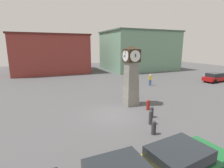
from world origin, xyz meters
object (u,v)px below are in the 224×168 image
pedestrian_crossing_lot (150,79)px  bollard_end_row (148,105)px  clock_tower (131,75)px  bollard_far_row (152,112)px  bollard_mid_row (151,117)px  car_silver_hatch (215,77)px  car_by_building (182,163)px  bollard_near_tower (154,127)px

pedestrian_crossing_lot → bollard_end_row: bearing=-127.2°
clock_tower → bollard_far_row: clock_tower is taller
clock_tower → pedestrian_crossing_lot: size_ratio=3.40×
bollard_mid_row → bollard_end_row: size_ratio=1.14×
bollard_end_row → car_silver_hatch: size_ratio=0.21×
bollard_end_row → car_silver_hatch: 18.07m
car_silver_hatch → car_by_building: bearing=-147.0°
bollard_mid_row → car_silver_hatch: (18.60, 8.50, 0.20)m
clock_tower → bollard_far_row: (-0.04, -3.36, -2.43)m
bollard_mid_row → car_silver_hatch: car_silver_hatch is taller
car_by_building → pedestrian_crossing_lot: pedestrian_crossing_lot is taller
bollard_mid_row → bollard_far_row: size_ratio=1.19×
bollard_mid_row → bollard_end_row: bollard_mid_row is taller
bollard_far_row → pedestrian_crossing_lot: 11.77m
bollard_near_tower → bollard_end_row: size_ratio=1.00×
bollard_mid_row → car_silver_hatch: bearing=24.6°
bollard_far_row → car_silver_hatch: size_ratio=0.20×
bollard_near_tower → bollard_end_row: 4.43m
clock_tower → bollard_far_row: bearing=-90.6°
bollard_mid_row → bollard_far_row: (0.82, 1.00, -0.09)m
bollard_near_tower → car_silver_hatch: 21.67m
bollard_end_row → clock_tower: bearing=110.7°
clock_tower → bollard_near_tower: clock_tower is taller
bollard_near_tower → bollard_far_row: size_ratio=1.04×
bollard_near_tower → bollard_end_row: same height
car_silver_hatch → pedestrian_crossing_lot: pedestrian_crossing_lot is taller
bollard_far_row → car_by_building: (-2.89, -5.93, 0.33)m
car_by_building → pedestrian_crossing_lot: bearing=57.8°
bollard_near_tower → bollard_mid_row: size_ratio=0.87×
clock_tower → car_by_building: (-2.93, -9.29, -2.10)m
clock_tower → bollard_near_tower: bearing=-105.6°
bollard_near_tower → bollard_mid_row: 1.49m
bollard_far_row → bollard_end_row: bearing=63.8°
bollard_near_tower → bollard_far_row: bearing=56.2°
car_silver_hatch → bollard_near_tower: bearing=-153.1°
pedestrian_crossing_lot → car_by_building: bearing=-122.2°
bollard_end_row → car_by_building: bearing=-116.1°
bollard_far_row → pedestrian_crossing_lot: size_ratio=0.54×
car_silver_hatch → pedestrian_crossing_lot: size_ratio=2.71×
clock_tower → bollard_near_tower: size_ratio=6.02×
bollard_mid_row → car_silver_hatch: size_ratio=0.24×
clock_tower → car_by_building: 9.96m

